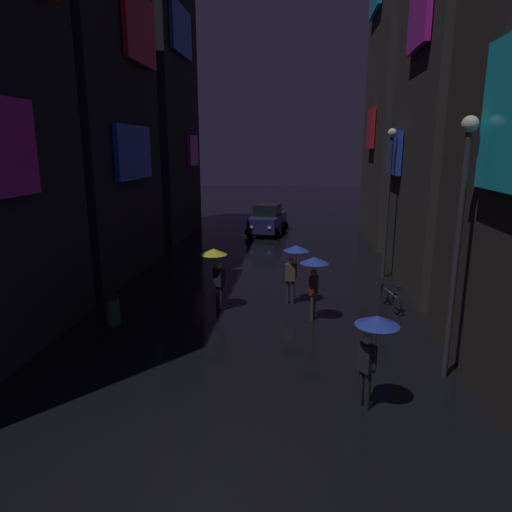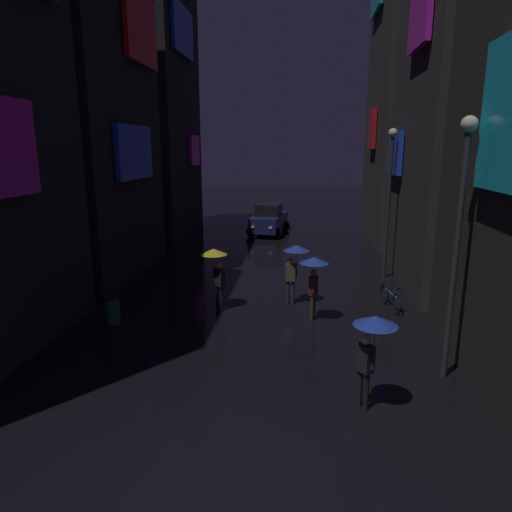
{
  "view_description": "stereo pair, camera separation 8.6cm",
  "coord_description": "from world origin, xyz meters",
  "px_view_note": "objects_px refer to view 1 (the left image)",
  "views": [
    {
      "loc": [
        1.45,
        -5.91,
        5.4
      ],
      "look_at": [
        0.0,
        8.9,
        1.84
      ],
      "focal_mm": 32.0,
      "sensor_mm": 36.0,
      "label": 1
    },
    {
      "loc": [
        1.53,
        -5.91,
        5.4
      ],
      "look_at": [
        0.0,
        8.9,
        1.84
      ],
      "focal_mm": 32.0,
      "sensor_mm": 36.0,
      "label": 2
    }
  ],
  "objects_px": {
    "pedestrian_midstreet_centre_blue": "(314,270)",
    "pedestrian_near_crossing_blue": "(294,258)",
    "bicycle_parked_at_storefront": "(391,297)",
    "streetlamp_right_far": "(389,188)",
    "pedestrian_foreground_right_blue": "(374,336)",
    "car_distant": "(268,219)",
    "pedestrian_midstreet_left_yellow": "(215,262)",
    "trash_bin": "(112,310)",
    "streetlamp_right_near": "(460,223)"
  },
  "relations": [
    {
      "from": "bicycle_parked_at_storefront",
      "to": "trash_bin",
      "type": "relative_size",
      "value": 1.93
    },
    {
      "from": "pedestrian_midstreet_centre_blue",
      "to": "pedestrian_near_crossing_blue",
      "type": "distance_m",
      "value": 1.74
    },
    {
      "from": "car_distant",
      "to": "pedestrian_midstreet_left_yellow",
      "type": "bearing_deg",
      "value": -92.94
    },
    {
      "from": "pedestrian_near_crossing_blue",
      "to": "trash_bin",
      "type": "bearing_deg",
      "value": -155.78
    },
    {
      "from": "bicycle_parked_at_storefront",
      "to": "pedestrian_midstreet_centre_blue",
      "type": "bearing_deg",
      "value": -151.36
    },
    {
      "from": "streetlamp_right_far",
      "to": "pedestrian_midstreet_centre_blue",
      "type": "bearing_deg",
      "value": -120.18
    },
    {
      "from": "pedestrian_foreground_right_blue",
      "to": "streetlamp_right_far",
      "type": "distance_m",
      "value": 10.68
    },
    {
      "from": "trash_bin",
      "to": "streetlamp_right_far",
      "type": "bearing_deg",
      "value": 33.67
    },
    {
      "from": "pedestrian_midstreet_left_yellow",
      "to": "car_distant",
      "type": "distance_m",
      "value": 14.17
    },
    {
      "from": "pedestrian_midstreet_centre_blue",
      "to": "pedestrian_midstreet_left_yellow",
      "type": "relative_size",
      "value": 1.0
    },
    {
      "from": "pedestrian_midstreet_centre_blue",
      "to": "streetlamp_right_far",
      "type": "xyz_separation_m",
      "value": [
        3.08,
        5.3,
        2.11
      ]
    },
    {
      "from": "streetlamp_right_near",
      "to": "car_distant",
      "type": "bearing_deg",
      "value": 107.12
    },
    {
      "from": "pedestrian_midstreet_left_yellow",
      "to": "pedestrian_foreground_right_blue",
      "type": "relative_size",
      "value": 1.0
    },
    {
      "from": "streetlamp_right_near",
      "to": "trash_bin",
      "type": "relative_size",
      "value": 6.52
    },
    {
      "from": "pedestrian_foreground_right_blue",
      "to": "car_distant",
      "type": "height_order",
      "value": "pedestrian_foreground_right_blue"
    },
    {
      "from": "pedestrian_foreground_right_blue",
      "to": "streetlamp_right_near",
      "type": "relative_size",
      "value": 0.35
    },
    {
      "from": "streetlamp_right_near",
      "to": "trash_bin",
      "type": "bearing_deg",
      "value": 165.35
    },
    {
      "from": "bicycle_parked_at_storefront",
      "to": "pedestrian_midstreet_left_yellow",
      "type": "bearing_deg",
      "value": -173.23
    },
    {
      "from": "bicycle_parked_at_storefront",
      "to": "streetlamp_right_far",
      "type": "bearing_deg",
      "value": 84.09
    },
    {
      "from": "pedestrian_foreground_right_blue",
      "to": "streetlamp_right_near",
      "type": "distance_m",
      "value": 3.33
    },
    {
      "from": "pedestrian_midstreet_centre_blue",
      "to": "car_distant",
      "type": "distance_m",
      "value": 15.12
    },
    {
      "from": "pedestrian_midstreet_centre_blue",
      "to": "trash_bin",
      "type": "relative_size",
      "value": 2.28
    },
    {
      "from": "pedestrian_midstreet_centre_blue",
      "to": "pedestrian_midstreet_left_yellow",
      "type": "bearing_deg",
      "value": 166.82
    },
    {
      "from": "pedestrian_midstreet_left_yellow",
      "to": "streetlamp_right_near",
      "type": "distance_m",
      "value": 7.82
    },
    {
      "from": "pedestrian_near_crossing_blue",
      "to": "pedestrian_foreground_right_blue",
      "type": "distance_m",
      "value": 6.81
    },
    {
      "from": "pedestrian_foreground_right_blue",
      "to": "car_distant",
      "type": "distance_m",
      "value": 20.2
    },
    {
      "from": "pedestrian_foreground_right_blue",
      "to": "trash_bin",
      "type": "height_order",
      "value": "pedestrian_foreground_right_blue"
    },
    {
      "from": "pedestrian_midstreet_left_yellow",
      "to": "streetlamp_right_near",
      "type": "bearing_deg",
      "value": -32.83
    },
    {
      "from": "pedestrian_foreground_right_blue",
      "to": "pedestrian_midstreet_centre_blue",
      "type": "bearing_deg",
      "value": 102.14
    },
    {
      "from": "streetlamp_right_near",
      "to": "trash_bin",
      "type": "height_order",
      "value": "streetlamp_right_near"
    },
    {
      "from": "pedestrian_foreground_right_blue",
      "to": "pedestrian_midstreet_left_yellow",
      "type": "bearing_deg",
      "value": 127.01
    },
    {
      "from": "pedestrian_foreground_right_blue",
      "to": "car_distant",
      "type": "relative_size",
      "value": 0.49
    },
    {
      "from": "pedestrian_midstreet_left_yellow",
      "to": "pedestrian_near_crossing_blue",
      "type": "height_order",
      "value": "same"
    },
    {
      "from": "pedestrian_midstreet_centre_blue",
      "to": "trash_bin",
      "type": "xyz_separation_m",
      "value": [
        -6.22,
        -0.89,
        -1.2
      ]
    },
    {
      "from": "bicycle_parked_at_storefront",
      "to": "car_distant",
      "type": "relative_size",
      "value": 0.42
    },
    {
      "from": "streetlamp_right_far",
      "to": "pedestrian_midstreet_left_yellow",
      "type": "bearing_deg",
      "value": -144.37
    },
    {
      "from": "pedestrian_near_crossing_blue",
      "to": "car_distant",
      "type": "distance_m",
      "value": 13.43
    },
    {
      "from": "trash_bin",
      "to": "bicycle_parked_at_storefront",
      "type": "bearing_deg",
      "value": 14.85
    },
    {
      "from": "pedestrian_near_crossing_blue",
      "to": "pedestrian_foreground_right_blue",
      "type": "height_order",
      "value": "same"
    },
    {
      "from": "pedestrian_midstreet_left_yellow",
      "to": "bicycle_parked_at_storefront",
      "type": "relative_size",
      "value": 1.18
    },
    {
      "from": "bicycle_parked_at_storefront",
      "to": "car_distant",
      "type": "xyz_separation_m",
      "value": [
        -5.21,
        13.43,
        0.54
      ]
    },
    {
      "from": "pedestrian_midstreet_left_yellow",
      "to": "trash_bin",
      "type": "bearing_deg",
      "value": -150.82
    },
    {
      "from": "pedestrian_midstreet_left_yellow",
      "to": "streetlamp_right_far",
      "type": "bearing_deg",
      "value": 35.63
    },
    {
      "from": "streetlamp_right_near",
      "to": "trash_bin",
      "type": "xyz_separation_m",
      "value": [
        -9.3,
        2.43,
        -3.27
      ]
    },
    {
      "from": "pedestrian_near_crossing_blue",
      "to": "pedestrian_foreground_right_blue",
      "type": "relative_size",
      "value": 1.0
    },
    {
      "from": "streetlamp_right_near",
      "to": "bicycle_parked_at_storefront",
      "type": "bearing_deg",
      "value": 94.73
    },
    {
      "from": "pedestrian_midstreet_centre_blue",
      "to": "pedestrian_near_crossing_blue",
      "type": "bearing_deg",
      "value": 111.42
    },
    {
      "from": "car_distant",
      "to": "streetlamp_right_near",
      "type": "bearing_deg",
      "value": -72.88
    },
    {
      "from": "car_distant",
      "to": "streetlamp_right_near",
      "type": "xyz_separation_m",
      "value": [
        5.61,
        -18.22,
        2.82
      ]
    },
    {
      "from": "pedestrian_midstreet_left_yellow",
      "to": "car_distant",
      "type": "height_order",
      "value": "pedestrian_midstreet_left_yellow"
    }
  ]
}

